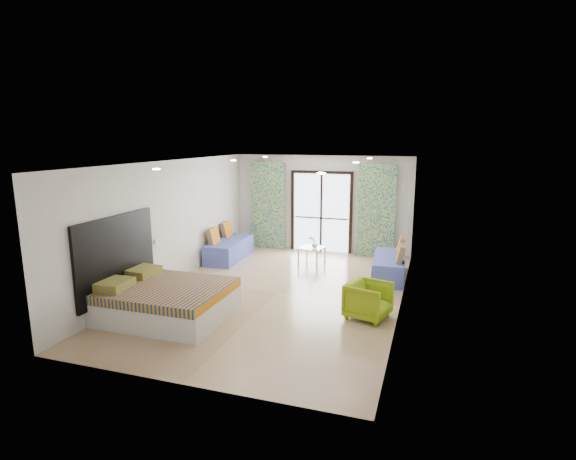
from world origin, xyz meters
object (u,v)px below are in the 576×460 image
(armchair, at_px, (368,299))
(daybed_left, at_px, (229,248))
(coffee_table, at_px, (312,249))
(bed, at_px, (165,301))
(daybed_right, at_px, (390,266))

(armchair, bearing_deg, daybed_left, 69.99)
(daybed_left, relative_size, coffee_table, 2.76)
(armchair, bearing_deg, bed, 122.40)
(coffee_table, bearing_deg, daybed_right, -18.59)
(bed, xyz_separation_m, coffee_table, (1.55, 4.34, 0.04))
(bed, distance_m, coffee_table, 4.61)
(daybed_left, distance_m, coffee_table, 2.22)
(coffee_table, bearing_deg, armchair, -59.31)
(bed, relative_size, daybed_right, 1.16)
(daybed_right, relative_size, armchair, 2.54)
(daybed_left, height_order, armchair, daybed_left)
(daybed_left, xyz_separation_m, armchair, (4.11, -2.86, 0.08))
(daybed_left, relative_size, armchair, 2.61)
(bed, bearing_deg, coffee_table, 70.41)
(daybed_left, bearing_deg, daybed_right, -7.46)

